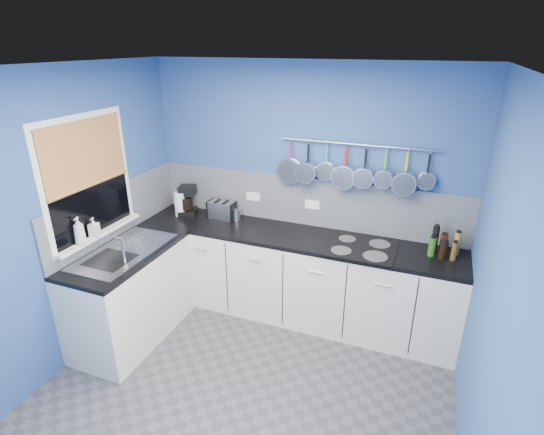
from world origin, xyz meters
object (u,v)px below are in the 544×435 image
Objects in this scene: canister at (237,215)px; paper_towel at (180,204)px; soap_bottle_b at (94,227)px; coffee_maker at (187,201)px; soap_bottle_a at (79,231)px; toaster at (222,210)px; hob at (361,248)px.

paper_towel is at bearing -169.70° from canister.
canister is at bearing 52.35° from soap_bottle_b.
soap_bottle_b reaches higher than coffee_maker.
soap_bottle_a is 1.18m from paper_towel.
coffee_maker is 0.57m from canister.
toaster is at bearing 58.59° from soap_bottle_b.
coffee_maker reaches higher than paper_towel.
paper_towel is 0.46m from toaster.
paper_towel reaches higher than hob.
soap_bottle_b is 0.66× the size of paper_towel.
toaster is 0.18m from canister.
soap_bottle_a is at bearing -101.51° from paper_towel.
soap_bottle_b is 1.40m from canister.
hob is (2.19, 0.92, -0.23)m from soap_bottle_b.
coffee_maker is (0.29, 1.05, -0.08)m from soap_bottle_b.
soap_bottle_b is at bearing -157.23° from hob.
soap_bottle_a is 0.17m from soap_bottle_b.
soap_bottle_b is at bearing -103.34° from paper_towel.
coffee_maker is 0.51× the size of hob.
coffee_maker is 2.66× the size of canister.
soap_bottle_a is 0.87× the size of toaster.
soap_bottle_a is 0.38× the size of hob.
paper_towel is at bearing -150.56° from coffee_maker.
paper_towel is at bearing 177.96° from hob.
coffee_maker reaches higher than toaster.
canister is 1.36m from hob.
toaster reaches higher than canister.
canister is (0.85, 1.26, -0.21)m from soap_bottle_a.
paper_towel is at bearing 78.49° from soap_bottle_a.
soap_bottle_b is 2.39m from hob.
soap_bottle_b reaches higher than paper_towel.
hob is at bearing -7.70° from canister.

